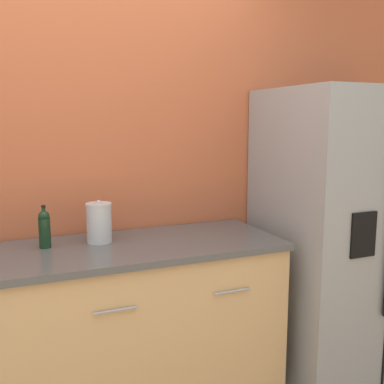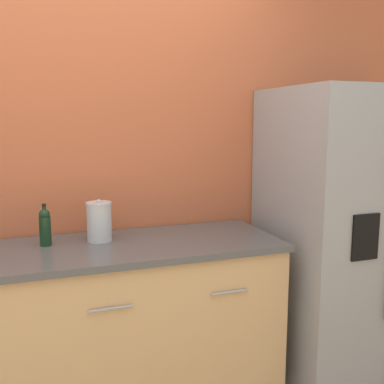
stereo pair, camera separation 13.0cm
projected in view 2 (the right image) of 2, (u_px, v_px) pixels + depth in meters
The scene contains 5 objects.
wall_back at pixel (55, 162), 2.49m from camera, with size 10.00×0.05×2.60m.
counter_unit at pixel (43, 335), 2.26m from camera, with size 2.48×0.64×0.90m.
refrigerator at pixel (348, 232), 2.72m from camera, with size 0.92×0.80×1.71m.
oil_bottle at pixel (45, 226), 2.28m from camera, with size 0.06×0.06×0.22m.
steel_canister at pixel (99, 221), 2.37m from camera, with size 0.13×0.13×0.22m.
Camera 2 is at (-0.12, -1.43, 1.53)m, focal length 42.00 mm.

